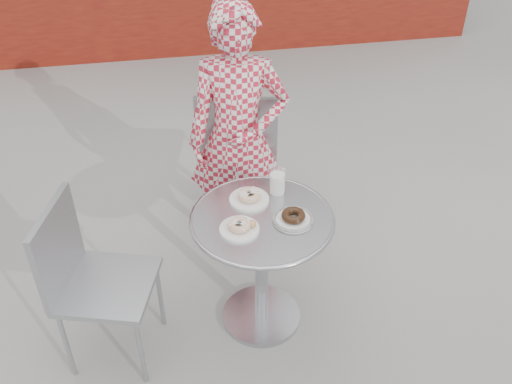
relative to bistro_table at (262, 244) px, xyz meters
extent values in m
plane|color=#A2A09B|center=(0.00, 0.04, -0.53)|extent=(60.00, 60.00, 0.00)
cube|color=maroon|center=(0.00, 3.72, -0.03)|extent=(6.02, 0.20, 1.00)
cylinder|color=silver|center=(0.00, 0.00, -0.52)|extent=(0.43, 0.43, 0.03)
cylinder|color=silver|center=(0.00, 0.00, -0.18)|extent=(0.07, 0.07, 0.68)
cylinder|color=silver|center=(0.00, 0.00, 0.16)|extent=(0.68, 0.68, 0.02)
torus|color=silver|center=(0.00, 0.00, 0.16)|extent=(0.70, 0.70, 0.02)
cube|color=#9D9FA4|center=(0.04, 0.92, -0.03)|extent=(0.56, 0.56, 0.03)
cube|color=#9D9FA4|center=(-0.01, 0.71, 0.22)|extent=(0.46, 0.13, 0.47)
cube|color=#9D9FA4|center=(-0.76, -0.07, -0.08)|extent=(0.53, 0.53, 0.03)
cube|color=#9D9FA4|center=(-0.95, -0.01, 0.15)|extent=(0.15, 0.41, 0.42)
imported|color=#B11B2F|center=(-0.01, 0.63, 0.23)|extent=(0.62, 0.47, 1.54)
cylinder|color=white|center=(-0.04, 0.14, 0.18)|extent=(0.20, 0.20, 0.01)
torus|color=#D17F50|center=(-0.04, 0.14, 0.20)|extent=(0.11, 0.11, 0.04)
cylinder|color=white|center=(-0.12, -0.07, 0.18)|extent=(0.19, 0.19, 0.01)
torus|color=#D17F50|center=(-0.12, -0.07, 0.20)|extent=(0.11, 0.11, 0.04)
sphere|color=#B77A3F|center=(-0.06, -0.07, 0.20)|extent=(0.04, 0.04, 0.04)
cylinder|color=white|center=(0.14, -0.05, 0.18)|extent=(0.19, 0.19, 0.01)
torus|color=black|center=(0.14, -0.05, 0.20)|extent=(0.11, 0.11, 0.04)
torus|color=black|center=(0.14, -0.05, 0.18)|extent=(0.20, 0.20, 0.02)
cylinder|color=white|center=(0.11, 0.18, 0.23)|extent=(0.07, 0.07, 0.11)
cylinder|color=white|center=(0.11, 0.18, 0.24)|extent=(0.08, 0.08, 0.13)
camera|label=1|loc=(-0.42, -2.06, 1.89)|focal=40.00mm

